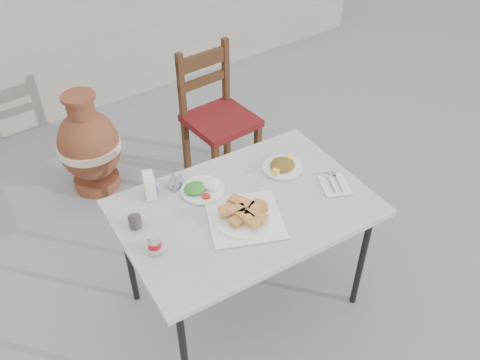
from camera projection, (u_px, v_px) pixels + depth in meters
ground at (252, 317)px, 2.60m from camera, size 80.00×80.00×0.00m
cafe_table at (245, 213)px, 2.29m from camera, size 1.17×0.85×0.68m
pide_plate at (245, 213)px, 2.17m from camera, size 0.42×0.42×0.06m
salad_rice_plate at (202, 188)px, 2.32m from camera, size 0.20×0.20×0.05m
salad_chopped_plate at (282, 166)px, 2.45m from camera, size 0.19×0.19×0.04m
soda_can at (154, 243)px, 2.01m from camera, size 0.06×0.06×0.10m
cola_glass at (135, 220)px, 2.13m from camera, size 0.06×0.06×0.09m
napkin_holder at (150, 185)px, 2.28m from camera, size 0.08×0.10×0.11m
condiment_caddy at (175, 182)px, 2.35m from camera, size 0.09×0.08×0.06m
cutlery_napkin at (333, 183)px, 2.37m from camera, size 0.18×0.20×0.01m
chair at (217, 116)px, 3.22m from camera, size 0.40×0.40×0.89m
terracotta_urn at (89, 146)px, 3.21m from camera, size 0.40×0.40×0.69m
back_wall at (50, 40)px, 3.77m from camera, size 6.00×0.25×1.20m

